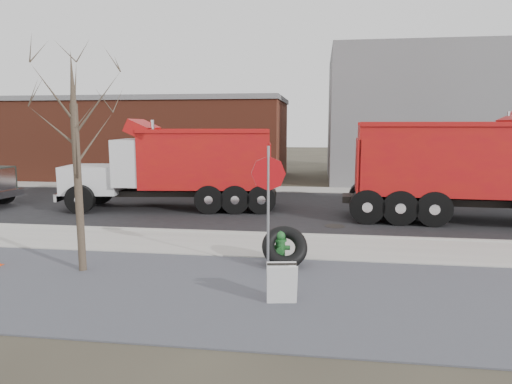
# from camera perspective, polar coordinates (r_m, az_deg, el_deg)

# --- Properties ---
(ground) EXTENTS (120.00, 120.00, 0.00)m
(ground) POSITION_cam_1_polar(r_m,az_deg,el_deg) (13.29, -2.93, -6.96)
(ground) COLOR #383328
(ground) RESTS_ON ground
(gravel_verge) EXTENTS (60.00, 5.00, 0.03)m
(gravel_verge) POSITION_cam_1_polar(r_m,az_deg,el_deg) (10.03, -6.80, -12.10)
(gravel_verge) COLOR slate
(gravel_verge) RESTS_ON ground
(sidewalk) EXTENTS (60.00, 2.50, 0.06)m
(sidewalk) POSITION_cam_1_polar(r_m,az_deg,el_deg) (13.52, -2.72, -6.56)
(sidewalk) COLOR #9E9B93
(sidewalk) RESTS_ON ground
(curb) EXTENTS (60.00, 0.15, 0.11)m
(curb) POSITION_cam_1_polar(r_m,az_deg,el_deg) (14.75, -1.78, -5.18)
(curb) COLOR #9E9B93
(curb) RESTS_ON ground
(road) EXTENTS (60.00, 9.40, 0.02)m
(road) POSITION_cam_1_polar(r_m,az_deg,el_deg) (19.35, 0.62, -2.04)
(road) COLOR black
(road) RESTS_ON ground
(far_sidewalk) EXTENTS (60.00, 2.00, 0.06)m
(far_sidewalk) POSITION_cam_1_polar(r_m,az_deg,el_deg) (24.94, 2.31, 0.36)
(far_sidewalk) COLOR #9E9B93
(far_sidewalk) RESTS_ON ground
(building_grey) EXTENTS (12.00, 10.00, 8.00)m
(building_grey) POSITION_cam_1_polar(r_m,az_deg,el_deg) (31.27, 20.36, 8.77)
(building_grey) COLOR slate
(building_grey) RESTS_ON ground
(building_brick) EXTENTS (20.20, 8.20, 5.30)m
(building_brick) POSITION_cam_1_polar(r_m,az_deg,el_deg) (32.10, -14.90, 6.59)
(building_brick) COLOR brown
(building_brick) RESTS_ON ground
(bare_tree) EXTENTS (3.20, 3.20, 5.20)m
(bare_tree) POSITION_cam_1_polar(r_m,az_deg,el_deg) (11.47, -21.67, 6.70)
(bare_tree) COLOR #382D23
(bare_tree) RESTS_ON ground
(fire_hydrant) EXTENTS (0.49, 0.48, 0.89)m
(fire_hydrant) POSITION_cam_1_polar(r_m,az_deg,el_deg) (11.61, 3.05, -7.15)
(fire_hydrant) COLOR #256325
(fire_hydrant) RESTS_ON ground
(truck_tire) EXTENTS (1.31, 1.17, 1.08)m
(truck_tire) POSITION_cam_1_polar(r_m,az_deg,el_deg) (11.46, 3.61, -6.85)
(truck_tire) COLOR black
(truck_tire) RESTS_ON ground
(stop_sign) EXTENTS (0.82, 0.06, 3.03)m
(stop_sign) POSITION_cam_1_polar(r_m,az_deg,el_deg) (10.81, 1.55, 0.56)
(stop_sign) COLOR gray
(stop_sign) RESTS_ON ground
(sandwich_board) EXTENTS (0.64, 0.46, 0.82)m
(sandwich_board) POSITION_cam_1_polar(r_m,az_deg,el_deg) (9.14, 3.25, -11.31)
(sandwich_board) COLOR silver
(sandwich_board) RESTS_ON ground
(dump_truck_red_a) EXTENTS (10.07, 3.19, 3.99)m
(dump_truck_red_a) POSITION_cam_1_polar(r_m,az_deg,el_deg) (18.26, 25.78, 2.89)
(dump_truck_red_a) COLOR black
(dump_truck_red_a) RESTS_ON ground
(dump_truck_red_b) EXTENTS (8.86, 3.55, 3.69)m
(dump_truck_red_b) POSITION_cam_1_polar(r_m,az_deg,el_deg) (19.25, -9.58, 3.39)
(dump_truck_red_b) COLOR black
(dump_truck_red_b) RESTS_ON ground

